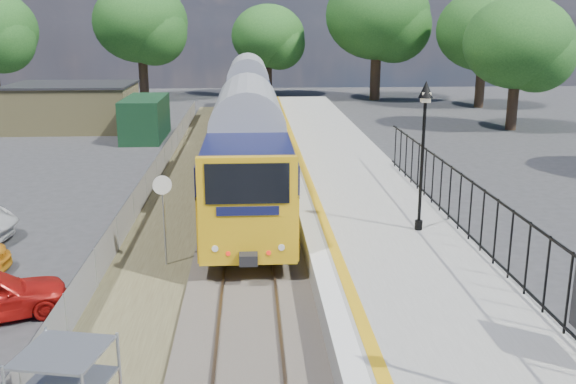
{
  "coord_description": "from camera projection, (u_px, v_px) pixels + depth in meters",
  "views": [
    {
      "loc": [
        0.1,
        -12.76,
        7.17
      ],
      "look_at": [
        1.26,
        6.67,
        2.0
      ],
      "focal_mm": 40.0,
      "sensor_mm": 36.0,
      "label": 1
    }
  ],
  "objects": [
    {
      "name": "ground",
      "position": [
        249.0,
        358.0,
        14.15
      ],
      "size": [
        120.0,
        120.0,
        0.0
      ],
      "primitive_type": "plane",
      "color": "#2D2D30",
      "rests_on": "ground"
    },
    {
      "name": "track_bed",
      "position": [
        236.0,
        222.0,
        23.43
      ],
      "size": [
        5.9,
        80.0,
        0.29
      ],
      "color": "#473F38",
      "rests_on": "ground"
    },
    {
      "name": "platform",
      "position": [
        371.0,
        224.0,
        21.99
      ],
      "size": [
        5.0,
        70.0,
        0.9
      ],
      "primitive_type": "cube",
      "color": "gray",
      "rests_on": "ground"
    },
    {
      "name": "platform_edge",
      "position": [
        311.0,
        213.0,
        21.76
      ],
      "size": [
        0.9,
        70.0,
        0.01
      ],
      "color": "silver",
      "rests_on": "platform"
    },
    {
      "name": "victorian_lamp_north",
      "position": [
        424.0,
        121.0,
        19.14
      ],
      "size": [
        0.44,
        0.44,
        4.6
      ],
      "color": "black",
      "rests_on": "platform"
    },
    {
      "name": "palisade_fence",
      "position": [
        507.0,
        240.0,
        16.21
      ],
      "size": [
        0.12,
        26.0,
        2.0
      ],
      "color": "black",
      "rests_on": "platform"
    },
    {
      "name": "wire_fence",
      "position": [
        142.0,
        194.0,
        25.33
      ],
      "size": [
        0.06,
        52.0,
        1.2
      ],
      "color": "#999EA3",
      "rests_on": "ground"
    },
    {
      "name": "outbuilding",
      "position": [
        87.0,
        109.0,
        43.24
      ],
      "size": [
        10.8,
        10.1,
        3.12
      ],
      "color": "#9E9159",
      "rests_on": "ground"
    },
    {
      "name": "tree_line",
      "position": [
        264.0,
        29.0,
        53.05
      ],
      "size": [
        56.8,
        43.8,
        11.88
      ],
      "color": "#332319",
      "rests_on": "ground"
    },
    {
      "name": "train",
      "position": [
        248.0,
        109.0,
        36.87
      ],
      "size": [
        2.82,
        40.83,
        3.51
      ],
      "color": "gold",
      "rests_on": "ground"
    },
    {
      "name": "speed_sign",
      "position": [
        163.0,
        205.0,
        18.93
      ],
      "size": [
        0.55,
        0.21,
        2.84
      ],
      "rotation": [
        0.0,
        0.0,
        0.32
      ],
      "color": "#999EA3",
      "rests_on": "ground"
    }
  ]
}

